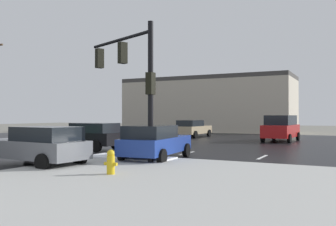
% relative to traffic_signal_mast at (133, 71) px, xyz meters
% --- Properties ---
extents(ground_plane, '(120.00, 120.00, 0.00)m').
position_rel_traffic_signal_mast_xyz_m(ground_plane, '(-5.39, 4.38, -3.97)').
color(ground_plane, slate).
extents(road_asphalt, '(44.00, 44.00, 0.02)m').
position_rel_traffic_signal_mast_xyz_m(road_asphalt, '(-5.39, 4.38, -3.96)').
color(road_asphalt, black).
rests_on(road_asphalt, ground_plane).
extents(snow_strip_curbside, '(4.00, 1.60, 0.06)m').
position_rel_traffic_signal_mast_xyz_m(snow_strip_curbside, '(-0.39, 0.38, -3.80)').
color(snow_strip_curbside, white).
rests_on(snow_strip_curbside, sidewalk_corner).
extents(lane_markings, '(36.15, 36.15, 0.01)m').
position_rel_traffic_signal_mast_xyz_m(lane_markings, '(-4.19, 3.01, -3.95)').
color(lane_markings, silver).
rests_on(lane_markings, road_asphalt).
extents(traffic_signal_mast, '(4.39, 2.00, 5.74)m').
position_rel_traffic_signal_mast_xyz_m(traffic_signal_mast, '(0.00, 0.00, 0.00)').
color(traffic_signal_mast, black).
rests_on(traffic_signal_mast, sidewalk_corner).
extents(fire_hydrant, '(0.48, 0.26, 0.79)m').
position_rel_traffic_signal_mast_xyz_m(fire_hydrant, '(1.52, -3.68, -3.43)').
color(fire_hydrant, gold).
rests_on(fire_hydrant, sidewalk_corner).
extents(strip_building_background, '(21.15, 8.00, 6.84)m').
position_rel_traffic_signal_mast_xyz_m(strip_building_background, '(-8.09, 30.61, -0.55)').
color(strip_building_background, '#BCB29E').
rests_on(strip_building_background, ground_plane).
extents(sedan_grey, '(4.64, 2.29, 1.58)m').
position_rel_traffic_signal_mast_xyz_m(sedan_grey, '(-2.65, -2.79, -3.12)').
color(sedan_grey, slate).
rests_on(sedan_grey, road_asphalt).
extents(suv_red, '(2.39, 4.92, 2.03)m').
position_rel_traffic_signal_mast_xyz_m(suv_red, '(3.50, 16.02, -2.88)').
color(suv_red, '#B21919').
rests_on(suv_red, road_asphalt).
extents(sedan_blue, '(2.34, 4.65, 1.58)m').
position_rel_traffic_signal_mast_xyz_m(sedan_blue, '(0.54, 1.06, -3.12)').
color(sedan_blue, navy).
rests_on(sedan_blue, road_asphalt).
extents(sedan_tan, '(2.20, 4.61, 1.58)m').
position_rel_traffic_signal_mast_xyz_m(sedan_tan, '(-4.77, 17.82, -3.12)').
color(sedan_tan, tan).
rests_on(sedan_tan, road_asphalt).
extents(sedan_black, '(4.57, 2.10, 1.58)m').
position_rel_traffic_signal_mast_xyz_m(sedan_black, '(-5.39, 3.59, -3.12)').
color(sedan_black, black).
rests_on(sedan_black, road_asphalt).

